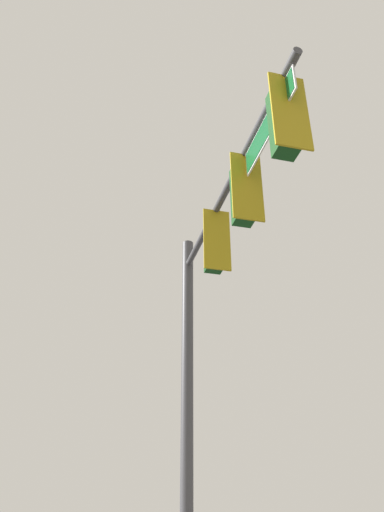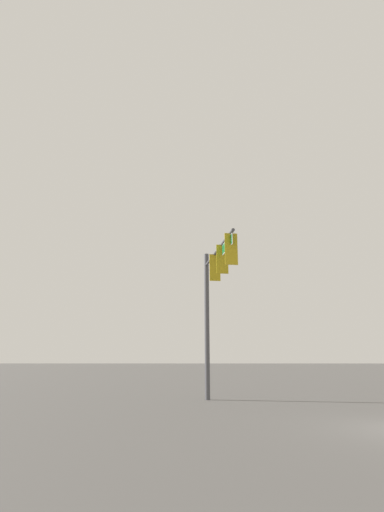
{
  "view_description": "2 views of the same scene",
  "coord_description": "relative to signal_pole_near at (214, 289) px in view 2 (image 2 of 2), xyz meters",
  "views": [
    {
      "loc": [
        1.25,
        -6.86,
        1.29
      ],
      "look_at": [
        -5.62,
        -6.2,
        5.22
      ],
      "focal_mm": 35.0,
      "sensor_mm": 36.0,
      "label": 1
    },
    {
      "loc": [
        11.97,
        -6.49,
        1.94
      ],
      "look_at": [
        -5.2,
        -6.71,
        6.4
      ],
      "focal_mm": 28.0,
      "sensor_mm": 36.0,
      "label": 2
    }
  ],
  "objects": [
    {
      "name": "signal_pole_near",
      "position": [
        0.0,
        0.0,
        0.0
      ],
      "size": [
        6.15,
        1.24,
        7.48
      ],
      "color": "#47474C",
      "rests_on": "ground_plane"
    }
  ]
}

